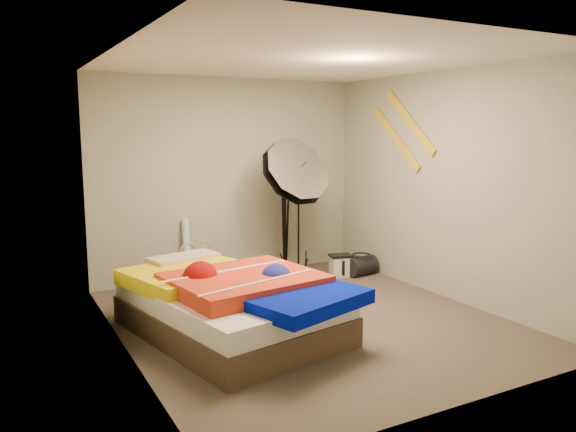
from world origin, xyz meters
TOP-DOWN VIEW (x-y plane):
  - floor at (0.00, 0.00)m, footprint 4.00×4.00m
  - ceiling at (0.00, 0.00)m, footprint 4.00×4.00m
  - wall_back at (0.00, 2.00)m, footprint 3.50×0.00m
  - wall_front at (0.00, -2.00)m, footprint 3.50×0.00m
  - wall_left at (-1.75, 0.00)m, footprint 0.00×4.00m
  - wall_right at (1.75, 0.00)m, footprint 0.00×4.00m
  - tote_bag at (-0.66, 1.50)m, footprint 0.45×0.25m
  - wrapping_roll at (-0.61, 1.90)m, footprint 0.10×0.23m
  - camera_case at (1.21, 1.24)m, footprint 0.30×0.24m
  - duffel_bag at (1.47, 1.16)m, footprint 0.44×0.31m
  - wall_stripe_upper at (1.73, 0.60)m, footprint 0.02×0.91m
  - wall_stripe_lower at (1.73, 0.85)m, footprint 0.02×0.91m
  - bed at (-0.81, 0.01)m, footprint 1.83×2.34m
  - photo_umbrella at (0.56, 1.32)m, footprint 1.06×0.75m
  - camera_tripod at (0.74, 1.87)m, footprint 0.08×0.08m

SIDE VIEW (x-z plane):
  - floor at x=0.00m, z-range 0.00..0.00m
  - duffel_bag at x=1.47m, z-range 0.00..0.25m
  - camera_case at x=1.21m, z-range 0.00..0.26m
  - tote_bag at x=-0.66m, z-range -0.01..0.44m
  - bed at x=-0.81m, z-range 0.00..0.59m
  - wrapping_roll at x=-0.61m, z-range 0.00..0.78m
  - camera_tripod at x=0.74m, z-range 0.08..1.20m
  - wall_back at x=0.00m, z-range -0.50..3.00m
  - wall_front at x=0.00m, z-range -0.50..3.00m
  - wall_left at x=-1.75m, z-range -0.75..3.25m
  - wall_right at x=1.75m, z-range -0.75..3.25m
  - photo_umbrella at x=0.56m, z-range 0.40..2.26m
  - wall_stripe_lower at x=1.73m, z-range 1.36..2.14m
  - wall_stripe_upper at x=1.73m, z-range 1.56..2.34m
  - ceiling at x=0.00m, z-range 2.50..2.50m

